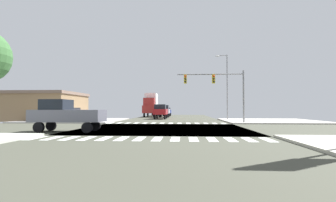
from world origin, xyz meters
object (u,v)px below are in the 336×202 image
Objects in this scene: box_truck_farside_1 at (151,104)px; pickup_middle_1 at (161,111)px; traffic_signal_mast at (217,84)px; suv_inner_2 at (164,110)px; sedan_queued_2 at (156,111)px; pickup_outer_2 at (66,114)px; street_lamp at (226,82)px; sedan_leading_3 at (167,111)px; bank_building at (34,106)px.

box_truck_farside_1 is 1.41× the size of pickup_middle_1.
suv_inner_2 is (-7.52, 19.07, -3.11)m from traffic_signal_mast.
pickup_middle_1 reaches higher than sedan_queued_2.
pickup_middle_1 reaches higher than suv_inner_2.
box_truck_farside_1 is at bearing -3.24° from pickup_outer_2.
street_lamp is (2.30, 7.37, 1.05)m from traffic_signal_mast.
sedan_queued_2 is 20.23m from pickup_middle_1.
traffic_signal_mast is 0.81× the size of street_lamp.
pickup_outer_2 is 30.40m from suv_inner_2.
street_lamp is at bearing 129.99° from suv_inner_2.
suv_inner_2 reaches higher than sedan_queued_2.
box_truck_farside_1 is 1.67× the size of sedan_queued_2.
traffic_signal_mast is 33.31m from sedan_queued_2.
sedan_leading_3 is at bearing 122.81° from sedan_queued_2.
street_lamp is 27.62m from sedan_queued_2.
bank_building is 21.39m from pickup_outer_2.
bank_building is (-27.74, -1.40, -3.53)m from street_lamp.
sedan_leading_3 is at bearing 49.24° from bank_building.
traffic_signal_mast is at bearing -13.20° from bank_building.
box_truck_farside_1 is (14.93, 15.87, 0.54)m from bank_building.
box_truck_farside_1 is at bearing 115.72° from traffic_signal_mast.
street_lamp is at bearing 116.83° from sedan_leading_3.
traffic_signal_mast is at bearing 108.51° from sedan_queued_2.
pickup_middle_1 is 7.65m from suv_inner_2.
box_truck_farside_1 is 32.86m from pickup_outer_2.
pickup_middle_1 is (3.00, -10.42, -1.27)m from box_truck_farside_1.
box_truck_farside_1 is 10.92m from pickup_middle_1.
box_truck_farside_1 is 9.69m from sedan_queued_2.
traffic_signal_mast is at bearing -107.31° from street_lamp.
street_lamp reaches higher than pickup_middle_1.
street_lamp is 2.20× the size of sedan_queued_2.
sedan_leading_3 is (-7.52, 26.77, -3.38)m from traffic_signal_mast.
pickup_outer_2 reaches higher than sedan_leading_3.
bank_building is 27.48m from sedan_leading_3.
sedan_leading_3 is at bearing -7.34° from pickup_outer_2.
pickup_outer_2 is 1.11× the size of suv_inner_2.
pickup_outer_2 is at bearing 86.76° from box_truck_farside_1.
pickup_outer_2 is (-12.37, -10.94, -3.21)m from traffic_signal_mast.
sedan_queued_2 is at bearing -2.51° from pickup_outer_2.
pickup_outer_2 is (-1.86, -32.78, -1.27)m from box_truck_farside_1.
street_lamp is at bearing 2.89° from bank_building.
street_lamp is 22.19m from sedan_leading_3.
pickup_middle_1 is (-7.52, 11.42, -3.21)m from traffic_signal_mast.
sedan_queued_2 is 0.84× the size of pickup_middle_1.
box_truck_farside_1 reaches higher than sedan_leading_3.
bank_building is at bearing -177.11° from street_lamp.
bank_building is 1.99× the size of box_truck_farside_1.
suv_inner_2 is (-9.81, 11.70, -4.16)m from street_lamp.
bank_building is (-25.45, 5.97, -2.48)m from traffic_signal_mast.
bank_building is 29.52m from sedan_queued_2.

